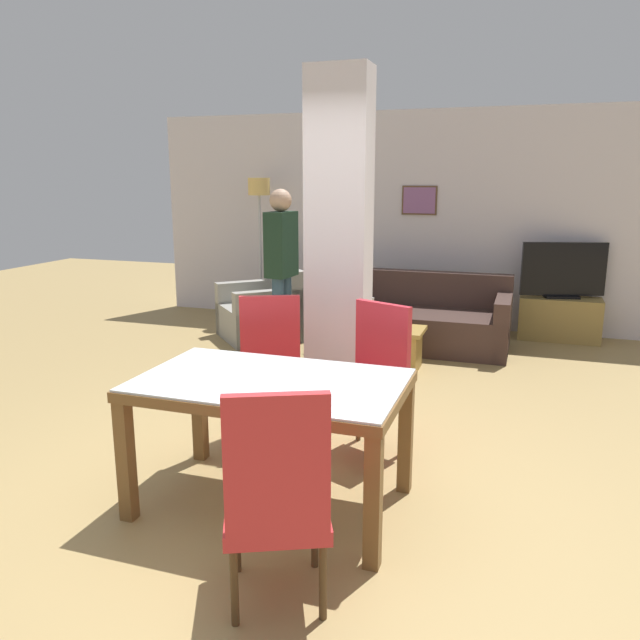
{
  "coord_description": "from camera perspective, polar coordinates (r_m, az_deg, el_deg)",
  "views": [
    {
      "loc": [
        1.33,
        -3.09,
        1.89
      ],
      "look_at": [
        0.0,
        0.88,
        0.93
      ],
      "focal_mm": 35.0,
      "sensor_mm": 36.0,
      "label": 1
    }
  ],
  "objects": [
    {
      "name": "coffee_table",
      "position": [
        6.32,
        6.22,
        -2.47
      ],
      "size": [
        0.71,
        0.46,
        0.42
      ],
      "color": "olive",
      "rests_on": "ground_plane"
    },
    {
      "name": "dining_chair_near_right",
      "position": [
        2.8,
        -3.97,
        -15.8
      ],
      "size": [
        0.61,
        0.61,
        1.05
      ],
      "rotation": [
        0.0,
        0.0,
        0.43
      ],
      "color": "red",
      "rests_on": "ground_plane"
    },
    {
      "name": "standing_person",
      "position": [
        6.61,
        -3.55,
        5.46
      ],
      "size": [
        0.25,
        0.4,
        1.77
      ],
      "rotation": [
        0.0,
        0.0,
        -1.66
      ],
      "color": "#2F4A5F",
      "rests_on": "ground_plane"
    },
    {
      "name": "armchair",
      "position": [
        7.47,
        -5.21,
        0.55
      ],
      "size": [
        1.21,
        1.21,
        0.84
      ],
      "rotation": [
        0.0,
        0.0,
        2.32
      ],
      "color": "gray",
      "rests_on": "ground_plane"
    },
    {
      "name": "floor_lamp",
      "position": [
        8.28,
        -5.57,
        10.66
      ],
      "size": [
        0.28,
        0.28,
        1.88
      ],
      "color": "#B7B7BC",
      "rests_on": "ground_plane"
    },
    {
      "name": "tv_stand",
      "position": [
        7.89,
        21.03,
        0.11
      ],
      "size": [
        0.92,
        0.4,
        0.5
      ],
      "color": "olive",
      "rests_on": "ground_plane"
    },
    {
      "name": "dining_chair_far_right",
      "position": [
        4.3,
        4.77,
        -5.33
      ],
      "size": [
        0.6,
        0.6,
        1.05
      ],
      "rotation": [
        0.0,
        0.0,
        2.74
      ],
      "color": "red",
      "rests_on": "ground_plane"
    },
    {
      "name": "ground_plane",
      "position": [
        3.86,
        -4.33,
        -16.38
      ],
      "size": [
        18.0,
        18.0,
        0.0
      ],
      "primitive_type": "plane",
      "color": "#9C814E"
    },
    {
      "name": "sofa",
      "position": [
        7.17,
        8.92,
        -0.15
      ],
      "size": [
        2.02,
        0.93,
        0.81
      ],
      "rotation": [
        0.0,
        0.0,
        3.14
      ],
      "color": "#3D2A25",
      "rests_on": "ground_plane"
    },
    {
      "name": "back_wall",
      "position": [
        8.11,
        9.2,
        9.0
      ],
      "size": [
        7.2,
        0.09,
        2.7
      ],
      "color": "silver",
      "rests_on": "ground_plane"
    },
    {
      "name": "dining_table",
      "position": [
        3.6,
        -4.49,
        -7.89
      ],
      "size": [
        1.51,
        0.92,
        0.78
      ],
      "color": "brown",
      "rests_on": "ground_plane"
    },
    {
      "name": "dining_chair_far_left",
      "position": [
        4.52,
        -4.53,
        -4.39
      ],
      "size": [
        0.6,
        0.6,
        1.05
      ],
      "rotation": [
        0.0,
        0.0,
        -2.74
      ],
      "color": "red",
      "rests_on": "ground_plane"
    },
    {
      "name": "bottle",
      "position": [
        6.33,
        4.82,
        0.49
      ],
      "size": [
        0.07,
        0.07,
        0.29
      ],
      "color": "#B2B7BC",
      "rests_on": "coffee_table"
    },
    {
      "name": "tv_screen",
      "position": [
        7.79,
        21.37,
        4.2
      ],
      "size": [
        0.94,
        0.3,
        0.65
      ],
      "rotation": [
        0.0,
        0.0,
        3.41
      ],
      "color": "black",
      "rests_on": "tv_stand"
    },
    {
      "name": "divider_pillar",
      "position": [
        4.92,
        1.72,
        6.67
      ],
      "size": [
        0.48,
        0.3,
        2.7
      ],
      "color": "silver",
      "rests_on": "ground_plane"
    }
  ]
}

